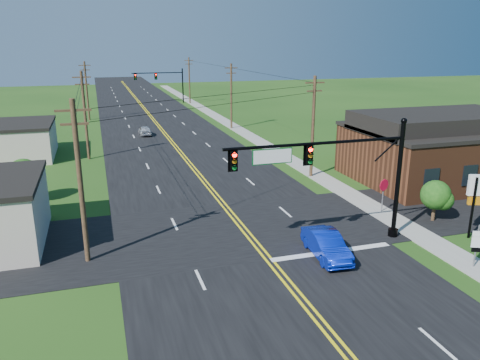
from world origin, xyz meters
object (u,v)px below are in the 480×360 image
object	(u,v)px
stop_sign	(384,188)
blue_car	(326,245)
route_sign	(477,243)
signal_mast_main	(333,169)
signal_mast_far	(161,80)

from	to	relation	value
stop_sign	blue_car	bearing A→B (deg)	-159.33
blue_car	route_sign	distance (m)	7.91
signal_mast_main	stop_sign	world-z (taller)	signal_mast_main
signal_mast_main	route_sign	size ratio (longest dim) A/B	4.54
signal_mast_main	blue_car	size ratio (longest dim) A/B	2.59
signal_mast_far	route_sign	size ratio (longest dim) A/B	4.41
signal_mast_far	blue_car	size ratio (longest dim) A/B	2.51
signal_mast_far	blue_car	distance (m)	73.53
route_sign	signal_mast_main	bearing A→B (deg)	163.74
route_sign	stop_sign	xyz separation A→B (m)	(0.20, 8.98, 0.35)
stop_sign	signal_mast_far	bearing A→B (deg)	79.05
signal_mast_main	stop_sign	xyz separation A→B (m)	(6.28, 3.98, -2.95)
signal_mast_far	route_sign	world-z (taller)	signal_mast_far
blue_car	route_sign	size ratio (longest dim) A/B	1.75
signal_mast_main	blue_car	distance (m)	4.38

